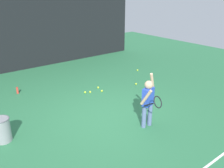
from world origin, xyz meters
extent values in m
plane|color=#2D7247|center=(0.00, 0.00, 0.00)|extent=(20.00, 20.00, 0.00)
cube|color=black|center=(0.00, 5.49, 1.86)|extent=(10.54, 0.08, 3.72)
cylinder|color=slate|center=(0.00, 5.55, 1.94)|extent=(0.09, 0.09, 3.87)
cylinder|color=slate|center=(2.56, 5.55, 1.94)|extent=(0.09, 0.09, 3.87)
cylinder|color=slate|center=(5.12, 5.55, 1.94)|extent=(0.09, 0.09, 3.87)
cylinder|color=slate|center=(0.41, -0.95, 0.29)|extent=(0.11, 0.11, 0.58)
cylinder|color=slate|center=(0.59, -0.96, 0.29)|extent=(0.11, 0.11, 0.58)
cube|color=blue|center=(0.50, -0.95, 0.80)|extent=(0.33, 0.24, 0.44)
sphere|color=tan|center=(0.50, -0.95, 1.10)|extent=(0.20, 0.20, 0.20)
cylinder|color=tan|center=(0.68, -0.89, 1.12)|extent=(0.22, 0.11, 0.46)
cylinder|color=tan|center=(0.32, -1.06, 0.87)|extent=(0.13, 0.30, 0.43)
cylinder|color=black|center=(0.28, -1.19, 0.75)|extent=(0.08, 0.24, 0.15)
torus|color=black|center=(0.33, -1.41, 0.88)|extent=(0.31, 0.22, 0.26)
cylinder|color=gray|center=(-2.48, 0.57, 0.28)|extent=(0.36, 0.36, 0.55)
torus|color=#595B60|center=(-2.48, 0.57, 0.55)|extent=(0.38, 0.38, 0.02)
cylinder|color=#D83F33|center=(-1.39, 3.05, 0.11)|extent=(0.07, 0.07, 0.22)
sphere|color=#CCE033|center=(0.37, 1.72, 0.03)|extent=(0.07, 0.07, 0.07)
sphere|color=#CCE033|center=(0.94, 1.79, 0.03)|extent=(0.07, 0.07, 0.07)
sphere|color=#CCE033|center=(2.21, 1.24, 0.03)|extent=(0.07, 0.07, 0.07)
sphere|color=#CCE033|center=(0.87, 1.47, 0.03)|extent=(0.07, 0.07, 0.07)
sphere|color=#CCE033|center=(0.51, 1.63, 0.03)|extent=(0.07, 0.07, 0.07)
sphere|color=#CCE033|center=(3.33, 2.35, 0.03)|extent=(0.07, 0.07, 0.07)
camera|label=1|loc=(-3.35, -4.51, 3.16)|focal=38.32mm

